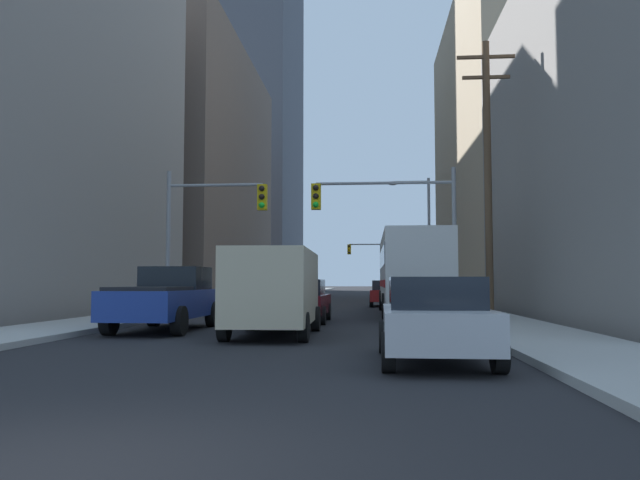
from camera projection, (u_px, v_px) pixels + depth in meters
The scene contains 18 objects.
ground_plane at pixel (31, 480), 4.49m from camera, with size 400.00×400.00×0.00m, color black.
sidewalk_left at pixel (267, 297), 54.76m from camera, with size 2.92×160.00×0.15m, color #9E9E99.
sidewalk_right at pixel (419, 298), 53.69m from camera, with size 2.92×160.00×0.15m, color #9E9E99.
city_bus at pixel (411, 271), 27.17m from camera, with size 2.67×11.51×3.40m.
pickup_truck_blue at pixel (167, 299), 18.45m from camera, with size 2.20×5.42×1.90m.
cargo_van_beige at pixel (275, 287), 16.55m from camera, with size 2.16×5.25×2.26m.
sedan_silver at pixel (435, 319), 11.10m from camera, with size 1.95×4.23×1.52m.
sedan_maroon at pixel (301, 301), 22.08m from camera, with size 1.95×4.23×1.52m.
sedan_green at pixel (241, 296), 28.38m from camera, with size 1.95×4.25×1.52m.
sedan_red at pixel (386, 293), 36.44m from camera, with size 1.95×4.24×1.52m.
traffic_signal_near_left at pixel (211, 218), 25.37m from camera, with size 4.18×0.44×6.00m.
traffic_signal_near_right at pixel (390, 214), 24.79m from camera, with size 5.78×0.44×6.00m.
traffic_signal_far_right at pixel (377, 256), 65.44m from camera, with size 5.81×0.44×6.00m.
utility_pole_right at pixel (488, 172), 23.64m from camera, with size 2.20×0.28×10.70m.
street_lamp_right at pixel (422, 228), 36.10m from camera, with size 2.45×0.32×7.50m.
building_left_mid_office at pixel (120, 176), 58.06m from camera, with size 23.98×28.74×22.70m, color #66564C.
building_left_far_tower at pixel (237, 68), 100.24m from camera, with size 18.83×26.61×71.87m, color #4C515B.
building_right_mid_block at pixel (578, 149), 49.87m from camera, with size 19.85×27.13×24.19m, color tan.
Camera 1 is at (2.46, -4.42, 1.44)m, focal length 34.86 mm.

